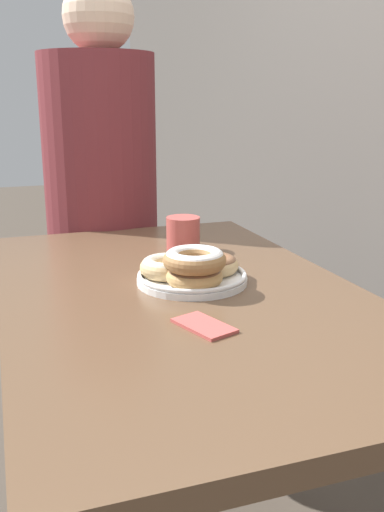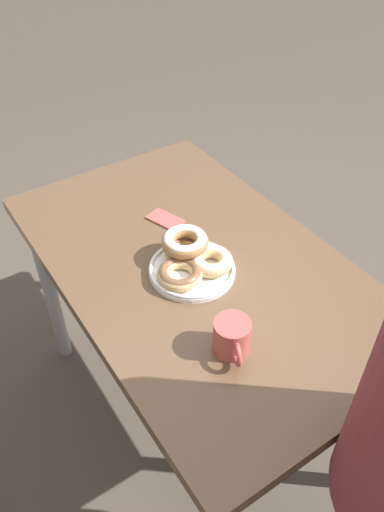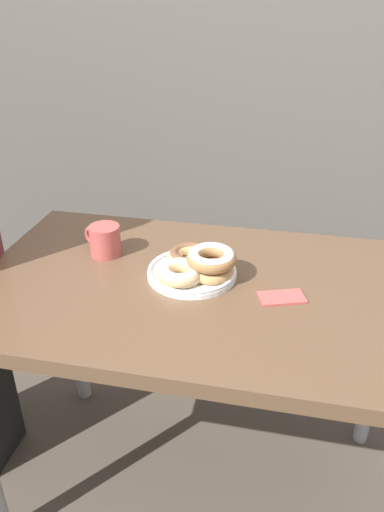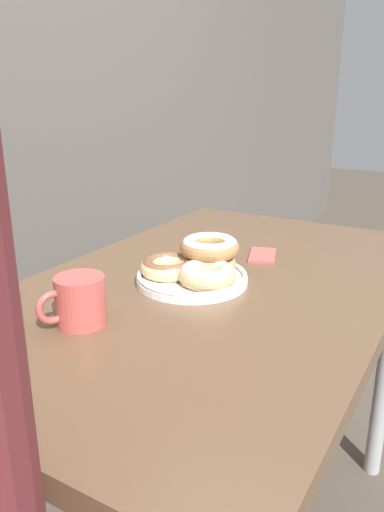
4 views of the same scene
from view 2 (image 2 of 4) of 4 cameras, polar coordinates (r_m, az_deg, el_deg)
The scene contains 5 objects.
ground_plane at distance 2.10m, azimuth 6.35°, elevation -13.77°, with size 14.00×14.00×0.00m, color #4C4238.
dining_table at distance 1.47m, azimuth 0.42°, elevation -3.07°, with size 1.19×0.73×0.78m.
donut_plate at distance 1.36m, azimuth -0.12°, elevation -0.38°, with size 0.26×0.26×0.09m.
coffee_mug at distance 1.16m, azimuth 4.59°, elevation -9.21°, with size 0.12×0.09×0.09m.
napkin at distance 1.55m, azimuth -3.05°, elevation 4.18°, with size 0.13×0.10×0.01m.
Camera 2 is at (-0.86, 0.84, 1.72)m, focal length 35.00 mm.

